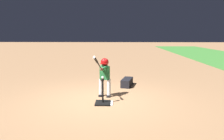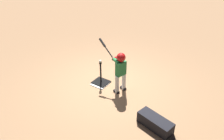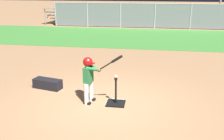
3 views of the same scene
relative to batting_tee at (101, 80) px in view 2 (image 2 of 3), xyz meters
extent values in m
plane|color=#99704C|center=(-0.28, -0.11, -0.09)|extent=(90.00, 90.00, 0.00)
cube|color=white|center=(-0.02, 0.06, -0.08)|extent=(0.44, 0.44, 0.02)
cube|color=black|center=(0.00, 0.00, -0.07)|extent=(0.47, 0.42, 0.04)
cylinder|color=black|center=(0.00, 0.00, 0.26)|extent=(0.05, 0.05, 0.62)
cylinder|color=black|center=(0.00, 0.00, 0.59)|extent=(0.08, 0.08, 0.05)
cylinder|color=silver|center=(-0.67, 0.14, 0.18)|extent=(0.14, 0.14, 0.55)
cube|color=black|center=(-0.65, 0.13, -0.06)|extent=(0.20, 0.13, 0.06)
cylinder|color=silver|center=(-0.74, -0.11, 0.18)|extent=(0.14, 0.14, 0.55)
cube|color=black|center=(-0.72, -0.12, -0.06)|extent=(0.20, 0.13, 0.06)
cube|color=#236B38|center=(-0.71, 0.01, 0.66)|extent=(0.22, 0.31, 0.40)
sphere|color=brown|center=(-0.71, 0.01, 0.98)|extent=(0.21, 0.21, 0.21)
sphere|color=maroon|center=(-0.71, 0.01, 0.99)|extent=(0.24, 0.24, 0.24)
cube|color=maroon|center=(-0.61, -0.01, 0.96)|extent=(0.17, 0.21, 0.01)
cylinder|color=#236B38|center=(-0.55, 0.02, 0.84)|extent=(0.32, 0.24, 0.12)
cylinder|color=#236B38|center=(-0.57, -0.07, 0.84)|extent=(0.33, 0.10, 0.12)
sphere|color=brown|center=(-0.41, -0.06, 0.82)|extent=(0.10, 0.10, 0.10)
cylinder|color=black|center=(-0.13, -0.13, 1.03)|extent=(0.59, 0.18, 0.43)
cylinder|color=black|center=(0.05, -0.18, 1.15)|extent=(0.29, 0.13, 0.22)
cylinder|color=black|center=(-0.43, -0.06, 0.81)|extent=(0.05, 0.06, 0.05)
sphere|color=white|center=(0.00, 0.00, 0.66)|extent=(0.07, 0.07, 0.07)
cube|color=black|center=(-2.12, 0.75, 0.05)|extent=(0.89, 0.50, 0.28)
camera|label=1|loc=(5.86, 0.44, 1.84)|focal=35.00mm
camera|label=2|loc=(-3.40, 4.33, 3.62)|focal=35.00mm
camera|label=3|loc=(0.85, -6.02, 2.80)|focal=42.00mm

